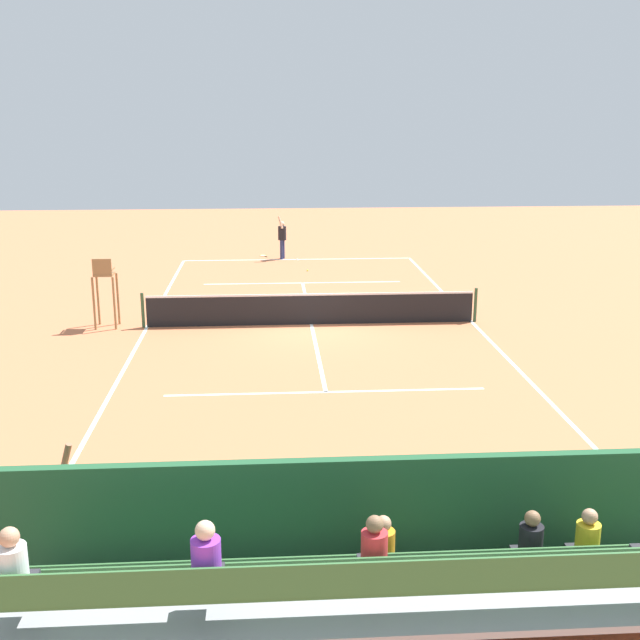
{
  "coord_description": "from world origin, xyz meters",
  "views": [
    {
      "loc": [
        1.28,
        23.3,
        6.34
      ],
      "look_at": [
        0.0,
        4.0,
        1.2
      ],
      "focal_mm": 44.15,
      "sensor_mm": 36.0,
      "label": 1
    }
  ],
  "objects_px": {
    "bleacher_stand": "(387,592)",
    "equipment_bag": "(410,556)",
    "tennis_player": "(282,236)",
    "tennis_racket": "(263,256)",
    "courtside_bench": "(538,523)",
    "tennis_ball_near": "(307,270)",
    "tennis_net": "(311,309)",
    "umpire_chair": "(105,285)",
    "line_judge": "(61,510)"
  },
  "relations": [
    {
      "from": "bleacher_stand",
      "to": "equipment_bag",
      "type": "distance_m",
      "value": 2.18
    },
    {
      "from": "tennis_player",
      "to": "tennis_racket",
      "type": "height_order",
      "value": "tennis_player"
    },
    {
      "from": "courtside_bench",
      "to": "equipment_bag",
      "type": "distance_m",
      "value": 1.94
    },
    {
      "from": "tennis_racket",
      "to": "tennis_ball_near",
      "type": "distance_m",
      "value": 4.08
    },
    {
      "from": "tennis_net",
      "to": "bleacher_stand",
      "type": "distance_m",
      "value": 15.35
    },
    {
      "from": "bleacher_stand",
      "to": "tennis_racket",
      "type": "relative_size",
      "value": 15.66
    },
    {
      "from": "umpire_chair",
      "to": "line_judge",
      "type": "bearing_deg",
      "value": 98.49
    },
    {
      "from": "tennis_racket",
      "to": "tennis_ball_near",
      "type": "bearing_deg",
      "value": 116.41
    },
    {
      "from": "tennis_racket",
      "to": "line_judge",
      "type": "height_order",
      "value": "line_judge"
    },
    {
      "from": "umpire_chair",
      "to": "tennis_racket",
      "type": "bearing_deg",
      "value": -111.49
    },
    {
      "from": "courtside_bench",
      "to": "tennis_net",
      "type": "bearing_deg",
      "value": -79.06
    },
    {
      "from": "courtside_bench",
      "to": "tennis_racket",
      "type": "bearing_deg",
      "value": -80.82
    },
    {
      "from": "tennis_player",
      "to": "line_judge",
      "type": "height_order",
      "value": "same"
    },
    {
      "from": "courtside_bench",
      "to": "equipment_bag",
      "type": "height_order",
      "value": "courtside_bench"
    },
    {
      "from": "bleacher_stand",
      "to": "courtside_bench",
      "type": "bearing_deg",
      "value": -140.7
    },
    {
      "from": "courtside_bench",
      "to": "tennis_ball_near",
      "type": "bearing_deg",
      "value": -84.01
    },
    {
      "from": "tennis_net",
      "to": "tennis_racket",
      "type": "height_order",
      "value": "tennis_net"
    },
    {
      "from": "equipment_bag",
      "to": "line_judge",
      "type": "distance_m",
      "value": 4.94
    },
    {
      "from": "courtside_bench",
      "to": "tennis_racket",
      "type": "xyz_separation_m",
      "value": [
        4.08,
        -25.25,
        -0.54
      ]
    },
    {
      "from": "bleacher_stand",
      "to": "tennis_player",
      "type": "xyz_separation_m",
      "value": [
        0.7,
        -26.53,
        0.08
      ]
    },
    {
      "from": "umpire_chair",
      "to": "bleacher_stand",
      "type": "bearing_deg",
      "value": 111.99
    },
    {
      "from": "courtside_bench",
      "to": "tennis_player",
      "type": "height_order",
      "value": "tennis_player"
    },
    {
      "from": "umpire_chair",
      "to": "line_judge",
      "type": "height_order",
      "value": "umpire_chair"
    },
    {
      "from": "tennis_net",
      "to": "umpire_chair",
      "type": "xyz_separation_m",
      "value": [
        6.2,
        -0.08,
        0.81
      ]
    },
    {
      "from": "courtside_bench",
      "to": "line_judge",
      "type": "height_order",
      "value": "line_judge"
    },
    {
      "from": "tennis_racket",
      "to": "equipment_bag",
      "type": "bearing_deg",
      "value": 94.91
    },
    {
      "from": "tennis_net",
      "to": "umpire_chair",
      "type": "distance_m",
      "value": 6.25
    },
    {
      "from": "umpire_chair",
      "to": "tennis_player",
      "type": "relative_size",
      "value": 1.11
    },
    {
      "from": "umpire_chair",
      "to": "courtside_bench",
      "type": "xyz_separation_m",
      "value": [
        -8.76,
        13.35,
        -0.76
      ]
    },
    {
      "from": "tennis_player",
      "to": "bleacher_stand",
      "type": "bearing_deg",
      "value": 91.5
    },
    {
      "from": "umpire_chair",
      "to": "equipment_bag",
      "type": "bearing_deg",
      "value": 116.98
    },
    {
      "from": "courtside_bench",
      "to": "bleacher_stand",
      "type": "bearing_deg",
      "value": 39.3
    },
    {
      "from": "bleacher_stand",
      "to": "tennis_net",
      "type": "bearing_deg",
      "value": -89.89
    },
    {
      "from": "umpire_chair",
      "to": "tennis_racket",
      "type": "xyz_separation_m",
      "value": [
        -4.68,
        -11.9,
        -1.3
      ]
    },
    {
      "from": "bleacher_stand",
      "to": "equipment_bag",
      "type": "xyz_separation_m",
      "value": [
        -0.63,
        -1.95,
        -0.75
      ]
    },
    {
      "from": "tennis_net",
      "to": "courtside_bench",
      "type": "xyz_separation_m",
      "value": [
        -2.56,
        13.27,
        0.06
      ]
    },
    {
      "from": "tennis_net",
      "to": "umpire_chair",
      "type": "height_order",
      "value": "umpire_chair"
    },
    {
      "from": "equipment_bag",
      "to": "tennis_racket",
      "type": "height_order",
      "value": "equipment_bag"
    },
    {
      "from": "bleacher_stand",
      "to": "equipment_bag",
      "type": "height_order",
      "value": "bleacher_stand"
    },
    {
      "from": "umpire_chair",
      "to": "tennis_ball_near",
      "type": "relative_size",
      "value": 32.42
    },
    {
      "from": "courtside_bench",
      "to": "umpire_chair",
      "type": "bearing_deg",
      "value": -56.72
    },
    {
      "from": "bleacher_stand",
      "to": "tennis_player",
      "type": "distance_m",
      "value": 26.54
    },
    {
      "from": "bleacher_stand",
      "to": "line_judge",
      "type": "bearing_deg",
      "value": -26.03
    },
    {
      "from": "tennis_ball_near",
      "to": "line_judge",
      "type": "height_order",
      "value": "line_judge"
    },
    {
      "from": "tennis_ball_near",
      "to": "equipment_bag",
      "type": "bearing_deg",
      "value": 90.96
    },
    {
      "from": "equipment_bag",
      "to": "tennis_ball_near",
      "type": "relative_size",
      "value": 13.64
    },
    {
      "from": "equipment_bag",
      "to": "tennis_racket",
      "type": "relative_size",
      "value": 1.56
    },
    {
      "from": "tennis_net",
      "to": "equipment_bag",
      "type": "distance_m",
      "value": 13.42
    },
    {
      "from": "tennis_net",
      "to": "bleacher_stand",
      "type": "relative_size",
      "value": 1.14
    },
    {
      "from": "equipment_bag",
      "to": "tennis_racket",
      "type": "distance_m",
      "value": 25.47
    }
  ]
}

